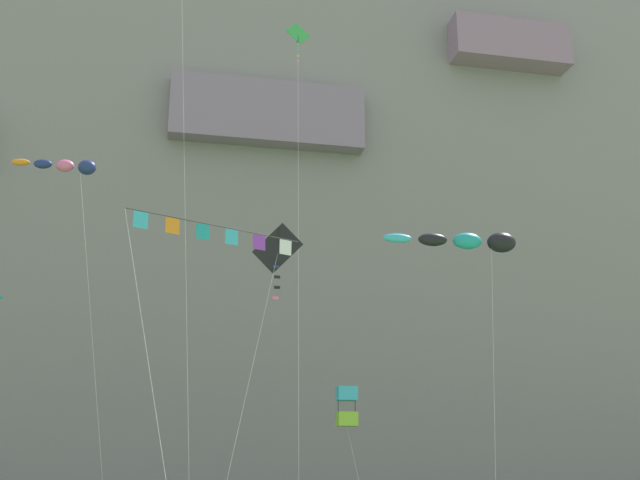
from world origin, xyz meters
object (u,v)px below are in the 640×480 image
kite_windsock_mid_left (67,167)px  kite_windsock_low_right (470,241)px  kite_diamond_upper_left (277,254)px  kite_diamond_high_right (298,70)px  kite_banner_high_left (215,247)px  kite_box_low_left (347,407)px

kite_windsock_mid_left → kite_windsock_low_right: bearing=-11.7°
kite_diamond_upper_left → kite_diamond_high_right: bearing=72.1°
kite_windsock_low_right → kite_diamond_high_right: (-7.40, 3.75, 10.01)m
kite_windsock_mid_left → kite_diamond_upper_left: 11.92m
kite_windsock_low_right → kite_windsock_mid_left: (-18.39, 3.81, 3.71)m
kite_banner_high_left → kite_diamond_upper_left: bearing=71.2°
kite_box_low_left → kite_banner_high_left: size_ratio=0.73×
kite_box_low_left → kite_diamond_upper_left: (-4.76, -7.87, 5.44)m
kite_windsock_mid_left → kite_diamond_high_right: 12.66m
kite_windsock_low_right → kite_diamond_upper_left: 9.37m
kite_box_low_left → kite_windsock_mid_left: kite_windsock_mid_left is taller
kite_box_low_left → kite_windsock_low_right: (4.35, -6.34, 6.98)m
kite_windsock_low_right → kite_diamond_upper_left: (-9.11, -1.53, -1.54)m
kite_windsock_low_right → kite_windsock_mid_left: kite_windsock_mid_left is taller
kite_windsock_mid_left → kite_diamond_upper_left: bearing=-29.9°
kite_windsock_mid_left → kite_diamond_high_right: bearing=-0.3°
kite_diamond_upper_left → kite_box_low_left: bearing=58.8°
kite_box_low_left → kite_banner_high_left: 18.65m
kite_box_low_left → kite_banner_high_left: kite_banner_high_left is taller
kite_banner_high_left → kite_windsock_mid_left: size_ratio=0.58×
kite_box_low_left → kite_windsock_low_right: kite_windsock_low_right is taller
kite_windsock_mid_left → kite_diamond_high_right: (10.99, -0.05, 6.30)m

